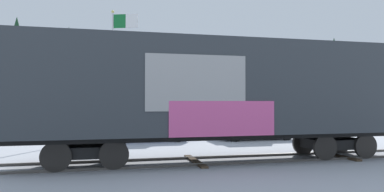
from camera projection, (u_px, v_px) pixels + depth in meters
The scene contains 7 objects.
ground_plane at pixel (180, 162), 12.21m from camera, with size 260.00×260.00×0.00m, color #B2B5BC.
track at pixel (248, 159), 12.70m from camera, with size 59.98×5.22×0.08m.
freight_car at pixel (220, 90), 12.50m from camera, with size 14.54×3.86×4.42m.
flagpole at pixel (118, 53), 21.40m from camera, with size 1.61×0.57×7.73m.
hillside at pixel (137, 86), 76.01m from camera, with size 129.67×38.27×16.26m.
parked_car_blue at pixel (146, 125), 18.89m from camera, with size 4.48×2.08×1.70m.
parked_car_black at pixel (253, 125), 19.79m from camera, with size 4.53×2.21×1.61m.
Camera 1 is at (-1.75, -12.13, 2.09)m, focal length 32.89 mm.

